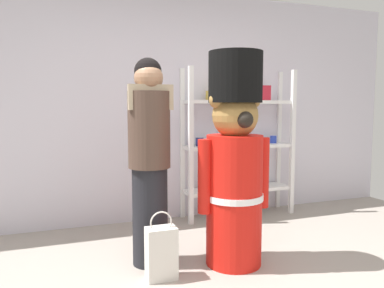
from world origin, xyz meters
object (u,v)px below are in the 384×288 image
(merchandise_shelf, at_px, (239,141))
(teddy_bear_guard, at_px, (235,163))
(shopping_bag, at_px, (161,252))
(person_shopper, at_px, (149,158))

(merchandise_shelf, relative_size, teddy_bear_guard, 1.00)
(teddy_bear_guard, bearing_deg, shopping_bag, -173.90)
(teddy_bear_guard, bearing_deg, person_shopper, 159.71)
(shopping_bag, bearing_deg, merchandise_shelf, 45.14)
(teddy_bear_guard, xyz_separation_m, person_shopper, (-0.65, 0.24, 0.04))
(merchandise_shelf, xyz_separation_m, teddy_bear_guard, (-0.68, -1.26, -0.05))
(person_shopper, bearing_deg, merchandise_shelf, 37.49)
(merchandise_shelf, bearing_deg, shopping_bag, -134.86)
(teddy_bear_guard, distance_m, shopping_bag, 0.91)
(merchandise_shelf, height_order, person_shopper, merchandise_shelf)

